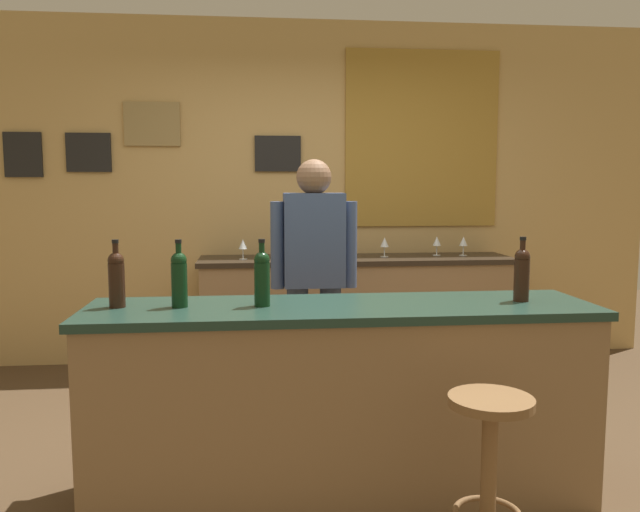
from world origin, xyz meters
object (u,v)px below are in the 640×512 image
(bar_stool, at_px, (489,453))
(wine_bottle_a, at_px, (116,277))
(wine_bottle_c, at_px, (262,276))
(wine_glass_c, at_px, (437,242))
(coffee_mug, at_px, (320,251))
(wine_glass_b, at_px, (385,243))
(wine_glass_a, at_px, (243,245))
(wine_bottle_d, at_px, (522,273))
(bartender, at_px, (314,274))
(wine_glass_d, at_px, (463,242))
(wine_bottle_b, at_px, (179,277))

(bar_stool, height_order, wine_bottle_a, wine_bottle_a)
(wine_bottle_c, bearing_deg, wine_glass_c, 55.79)
(wine_bottle_c, relative_size, coffee_mug, 2.45)
(wine_bottle_c, distance_m, coffee_mug, 2.17)
(wine_bottle_c, height_order, wine_glass_b, wine_bottle_c)
(wine_glass_b, bearing_deg, coffee_mug, 172.88)
(wine_glass_a, distance_m, wine_glass_c, 1.56)
(wine_bottle_d, distance_m, wine_glass_c, 2.12)
(bar_stool, relative_size, wine_bottle_d, 2.22)
(wine_bottle_a, xyz_separation_m, wine_bottle_c, (0.65, -0.04, 0.00))
(wine_bottle_c, bearing_deg, wine_bottle_d, -0.15)
(bartender, relative_size, coffee_mug, 12.96)
(wine_glass_a, xyz_separation_m, wine_glass_d, (1.77, 0.07, 0.00))
(bar_stool, xyz_separation_m, wine_glass_a, (-0.96, 2.63, 0.55))
(bartender, xyz_separation_m, coffee_mug, (0.16, 1.21, 0.01))
(wine_bottle_a, height_order, wine_glass_a, wine_bottle_a)
(bar_stool, bearing_deg, bartender, 108.68)
(bartender, distance_m, wine_glass_a, 1.19)
(bar_stool, height_order, wine_glass_a, wine_glass_a)
(wine_bottle_b, bearing_deg, bartender, 52.20)
(wine_bottle_d, xyz_separation_m, wine_glass_b, (-0.23, 2.05, -0.05))
(wine_bottle_a, distance_m, coffee_mug, 2.37)
(wine_bottle_b, xyz_separation_m, wine_glass_c, (1.80, 2.09, -0.05))
(wine_bottle_b, bearing_deg, wine_glass_a, 82.91)
(bar_stool, xyz_separation_m, wine_bottle_b, (-1.21, 0.64, 0.60))
(wine_bottle_a, height_order, wine_glass_c, wine_bottle_a)
(bar_stool, height_order, wine_bottle_c, wine_bottle_c)
(wine_glass_a, relative_size, coffee_mug, 1.24)
(wine_glass_b, height_order, wine_glass_c, same)
(bartender, relative_size, wine_bottle_d, 5.29)
(bartender, height_order, wine_bottle_d, bartender)
(wine_bottle_a, bearing_deg, bar_stool, -24.17)
(wine_glass_a, xyz_separation_m, wine_glass_c, (1.56, 0.11, 0.00))
(wine_bottle_b, relative_size, wine_glass_d, 1.97)
(coffee_mug, bearing_deg, wine_bottle_b, -112.07)
(bartender, height_order, wine_glass_d, bartender)
(wine_bottle_d, distance_m, wine_glass_b, 2.07)
(bartender, xyz_separation_m, wine_glass_a, (-0.44, 1.10, 0.07))
(bartender, height_order, wine_bottle_a, bartender)
(wine_glass_d, xyz_separation_m, coffee_mug, (-1.16, 0.04, -0.06))
(wine_bottle_c, relative_size, wine_bottle_d, 1.00)
(wine_bottle_b, height_order, wine_glass_d, wine_bottle_b)
(wine_bottle_b, height_order, wine_bottle_c, same)
(bartender, xyz_separation_m, wine_bottle_c, (-0.32, -0.91, 0.12))
(wine_bottle_c, xyz_separation_m, wine_bottle_d, (1.22, -0.00, 0.00))
(wine_glass_d, bearing_deg, wine_bottle_a, -138.40)
(bartender, bearing_deg, wine_glass_a, 112.06)
(wine_bottle_b, height_order, coffee_mug, wine_bottle_b)
(wine_glass_c, distance_m, wine_glass_d, 0.21)
(wine_glass_d, bearing_deg, wine_bottle_d, -101.50)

